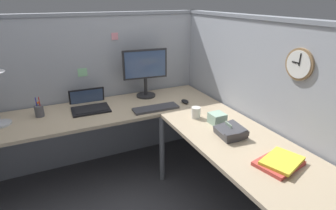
# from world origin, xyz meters

# --- Properties ---
(ground_plane) EXTENTS (6.80, 6.80, 0.00)m
(ground_plane) POSITION_xyz_m (0.00, 0.00, 0.00)
(ground_plane) COLOR #47474C
(cubicle_wall_back) EXTENTS (2.57, 0.12, 1.58)m
(cubicle_wall_back) POSITION_xyz_m (-0.36, 0.87, 0.79)
(cubicle_wall_back) COLOR #999EA8
(cubicle_wall_back) RESTS_ON ground
(cubicle_wall_right) EXTENTS (0.12, 2.37, 1.58)m
(cubicle_wall_right) POSITION_xyz_m (0.87, -0.27, 0.79)
(cubicle_wall_right) COLOR #999EA8
(cubicle_wall_right) RESTS_ON ground
(desk) EXTENTS (2.35, 2.15, 0.73)m
(desk) POSITION_xyz_m (-0.15, -0.05, 0.63)
(desk) COLOR tan
(desk) RESTS_ON ground
(monitor) EXTENTS (0.46, 0.20, 0.50)m
(monitor) POSITION_xyz_m (0.19, 0.64, 1.02)
(monitor) COLOR #232326
(monitor) RESTS_ON desk
(laptop) EXTENTS (0.35, 0.39, 0.22)m
(laptop) POSITION_xyz_m (-0.41, 0.59, 0.75)
(laptop) COLOR black
(laptop) RESTS_ON desk
(keyboard) EXTENTS (0.43, 0.15, 0.02)m
(keyboard) POSITION_xyz_m (0.14, 0.26, 0.74)
(keyboard) COLOR #38383D
(keyboard) RESTS_ON desk
(computer_mouse) EXTENTS (0.06, 0.10, 0.03)m
(computer_mouse) POSITION_xyz_m (0.47, 0.29, 0.75)
(computer_mouse) COLOR black
(computer_mouse) RESTS_ON desk
(pen_cup) EXTENTS (0.08, 0.08, 0.18)m
(pen_cup) POSITION_xyz_m (-0.85, 0.55, 0.78)
(pen_cup) COLOR #4C4C51
(pen_cup) RESTS_ON desk
(office_phone) EXTENTS (0.21, 0.22, 0.11)m
(office_phone) POSITION_xyz_m (0.45, -0.48, 0.77)
(office_phone) COLOR #38383D
(office_phone) RESTS_ON desk
(book_stack) EXTENTS (0.33, 0.28, 0.04)m
(book_stack) POSITION_xyz_m (0.49, -0.92, 0.75)
(book_stack) COLOR #BF3F38
(book_stack) RESTS_ON desk
(coffee_mug) EXTENTS (0.08, 0.08, 0.10)m
(coffee_mug) POSITION_xyz_m (0.39, -0.06, 0.78)
(coffee_mug) COLOR silver
(coffee_mug) RESTS_ON desk
(tissue_box) EXTENTS (0.12, 0.12, 0.09)m
(tissue_box) POSITION_xyz_m (0.49, -0.24, 0.78)
(tissue_box) COLOR #8CAD99
(tissue_box) RESTS_ON desk
(wall_clock) EXTENTS (0.04, 0.22, 0.22)m
(wall_clock) POSITION_xyz_m (0.82, -0.67, 1.29)
(wall_clock) COLOR olive
(pinned_note_leftmost) EXTENTS (0.09, 0.00, 0.08)m
(pinned_note_leftmost) POSITION_xyz_m (-0.41, 0.82, 1.02)
(pinned_note_leftmost) COLOR #8CCC99
(pinned_note_middle) EXTENTS (0.07, 0.00, 0.07)m
(pinned_note_middle) POSITION_xyz_m (-0.06, 0.82, 1.35)
(pinned_note_middle) COLOR pink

